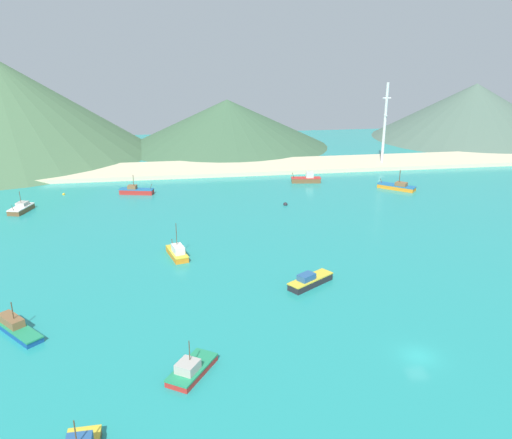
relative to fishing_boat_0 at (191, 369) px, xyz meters
name	(u,v)px	position (x,y,z in m)	size (l,w,h in m)	color
ground	(342,261)	(27.65, 29.27, -0.97)	(260.00, 280.00, 0.50)	teal
fishing_boat_0	(191,369)	(0.00, 0.00, 0.00)	(6.44, 7.63, 4.57)	red
fishing_boat_3	(15,327)	(-22.66, 12.99, 0.02)	(8.28, 9.01, 4.37)	#14478C
fishing_boat_4	(307,179)	(34.79, 82.32, 0.26)	(8.30, 3.41, 2.99)	brown
fishing_boat_6	(136,191)	(-10.83, 78.00, 0.10)	(8.88, 4.27, 4.92)	red
fishing_boat_7	(177,252)	(-1.08, 35.06, 0.20)	(4.11, 7.43, 6.42)	orange
fishing_boat_8	(21,208)	(-35.76, 67.29, 0.07)	(4.72, 7.32, 4.69)	brown
fishing_boat_9	(397,187)	(56.46, 71.71, 0.02)	(9.11, 8.75, 5.22)	orange
fishing_boat_10	(310,281)	(19.44, 20.36, 0.08)	(8.24, 6.62, 2.20)	#232328
buoy_0	(64,194)	(-28.96, 80.10, -0.60)	(0.68, 0.68, 0.68)	gold
buoy_2	(285,204)	(24.61, 62.68, -0.54)	(1.03, 1.03, 1.03)	#232328
beach_strip	(269,166)	(27.65, 100.90, -0.12)	(247.00, 18.60, 1.20)	beige
hill_central	(227,123)	(19.06, 139.36, 7.76)	(74.28, 74.28, 16.96)	#3D6042
hill_east	(474,111)	(117.41, 139.79, 10.04)	(78.03, 78.03, 21.50)	#4C6656
radio_tower	(385,124)	(62.87, 98.10, 12.20)	(2.53, 2.03, 25.32)	silver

